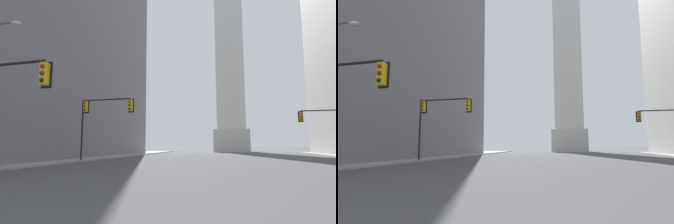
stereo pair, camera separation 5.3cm
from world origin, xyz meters
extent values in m
cube|color=gray|center=(-15.98, 22.54, 0.07)|extent=(5.00, 75.15, 0.15)
cube|color=silver|center=(0.00, 62.62, 2.55)|extent=(7.94, 7.94, 5.09)
cube|color=silver|center=(0.00, 62.62, 31.09)|extent=(6.35, 6.35, 51.99)
cylinder|color=black|center=(-13.84, 22.35, 3.08)|extent=(0.18, 0.18, 6.16)
cylinder|color=#262626|center=(-13.84, 22.35, 0.05)|extent=(0.40, 0.40, 0.10)
cube|color=yellow|center=(-13.55, 22.35, 5.46)|extent=(0.36, 0.36, 1.10)
cube|color=black|center=(-13.54, 22.53, 5.46)|extent=(0.58, 0.07, 1.32)
sphere|color=red|center=(-13.57, 22.16, 5.80)|extent=(0.22, 0.22, 0.22)
sphere|color=#483506|center=(-13.57, 22.16, 5.46)|extent=(0.22, 0.22, 0.22)
sphere|color=#073410|center=(-13.57, 22.16, 5.12)|extent=(0.22, 0.22, 0.22)
cylinder|color=black|center=(-11.28, 22.35, 6.06)|extent=(5.13, 0.14, 0.14)
sphere|color=black|center=(-13.84, 22.35, 6.06)|extent=(0.18, 0.18, 0.18)
cube|color=yellow|center=(-8.72, 22.35, 5.39)|extent=(0.36, 0.36, 1.10)
cube|color=black|center=(-8.71, 22.53, 5.39)|extent=(0.58, 0.07, 1.32)
sphere|color=red|center=(-8.73, 22.16, 5.73)|extent=(0.22, 0.22, 0.22)
sphere|color=#483506|center=(-8.73, 22.16, 5.39)|extent=(0.22, 0.22, 0.22)
sphere|color=#073410|center=(-8.73, 22.16, 5.05)|extent=(0.22, 0.22, 0.22)
cylinder|color=black|center=(10.90, 33.60, 5.68)|extent=(4.56, 0.14, 0.14)
cube|color=yellow|center=(8.62, 33.60, 5.01)|extent=(0.36, 0.36, 1.10)
cube|color=black|center=(8.63, 33.78, 5.01)|extent=(0.58, 0.07, 1.32)
sphere|color=red|center=(8.61, 33.41, 5.36)|extent=(0.22, 0.22, 0.22)
sphere|color=#483506|center=(8.61, 33.41, 5.01)|extent=(0.22, 0.22, 0.22)
sphere|color=#073410|center=(8.61, 33.41, 4.67)|extent=(0.22, 0.22, 0.22)
cube|color=yellow|center=(-7.85, 9.66, 5.04)|extent=(0.36, 0.36, 1.10)
cube|color=black|center=(-7.86, 9.84, 5.04)|extent=(0.58, 0.07, 1.32)
sphere|color=red|center=(-7.84, 9.47, 5.38)|extent=(0.22, 0.22, 0.22)
sphere|color=#483506|center=(-7.84, 9.47, 5.04)|extent=(0.22, 0.22, 0.22)
sphere|color=#073410|center=(-7.84, 9.47, 4.70)|extent=(0.22, 0.22, 0.22)
ellipsoid|color=silver|center=(-10.50, 10.38, 8.25)|extent=(0.64, 0.36, 0.26)
camera|label=1|loc=(1.00, -0.73, 1.67)|focal=28.00mm
camera|label=2|loc=(1.05, -0.72, 1.67)|focal=28.00mm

